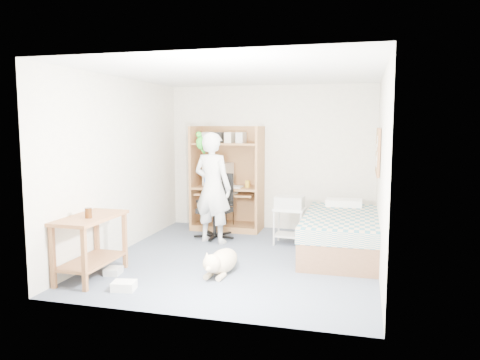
{
  "coord_description": "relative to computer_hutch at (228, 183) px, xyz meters",
  "views": [
    {
      "loc": [
        1.58,
        -6.02,
        1.84
      ],
      "look_at": [
        -0.11,
        0.32,
        1.05
      ],
      "focal_mm": 35.0,
      "sensor_mm": 36.0,
      "label": 1
    }
  ],
  "objects": [
    {
      "name": "floor",
      "position": [
        0.7,
        -1.74,
        -0.82
      ],
      "size": [
        4.0,
        4.0,
        0.0
      ],
      "primitive_type": "plane",
      "color": "#4C5467",
      "rests_on": "ground"
    },
    {
      "name": "side_desk",
      "position": [
        -0.85,
        -2.94,
        -0.33
      ],
      "size": [
        0.5,
        1.0,
        0.75
      ],
      "color": "brown",
      "rests_on": "floor"
    },
    {
      "name": "printer_cart",
      "position": [
        1.21,
        -0.76,
        -0.45
      ],
      "size": [
        0.49,
        0.4,
        0.56
      ],
      "rotation": [
        0.0,
        0.0,
        -0.05
      ],
      "color": "silver",
      "rests_on": "floor"
    },
    {
      "name": "person",
      "position": [
        0.03,
        -0.95,
        0.04
      ],
      "size": [
        0.71,
        0.55,
        1.72
      ],
      "primitive_type": "imported",
      "rotation": [
        0.0,
        0.0,
        2.9
      ],
      "color": "silver",
      "rests_on": "floor"
    },
    {
      "name": "dog",
      "position": [
        0.62,
        -2.4,
        -0.67
      ],
      "size": [
        0.35,
        0.94,
        0.35
      ],
      "rotation": [
        0.0,
        0.0,
        -0.08
      ],
      "color": "#CEAD8A",
      "rests_on": "floor"
    },
    {
      "name": "keyboard",
      "position": [
        -0.02,
        -0.16,
        -0.15
      ],
      "size": [
        0.47,
        0.21,
        0.03
      ],
      "primitive_type": "cube",
      "rotation": [
        0.0,
        0.0,
        -0.12
      ],
      "color": "beige",
      "rests_on": "computer_hutch"
    },
    {
      "name": "wall_left",
      "position": [
        -1.1,
        -1.74,
        0.43
      ],
      "size": [
        0.02,
        4.0,
        2.5
      ],
      "primitive_type": "cube",
      "color": "silver",
      "rests_on": "floor"
    },
    {
      "name": "parrot",
      "position": [
        -0.17,
        -0.94,
        0.75
      ],
      "size": [
        0.13,
        0.22,
        0.35
      ],
      "rotation": [
        0.0,
        0.0,
        -0.25
      ],
      "color": "#1C9215",
      "rests_on": "person"
    },
    {
      "name": "wall_right",
      "position": [
        2.5,
        -1.74,
        0.43
      ],
      "size": [
        0.02,
        4.0,
        2.5
      ],
      "primitive_type": "cube",
      "color": "silver",
      "rests_on": "floor"
    },
    {
      "name": "printer",
      "position": [
        1.21,
        -0.76,
        -0.17
      ],
      "size": [
        0.44,
        0.34,
        0.18
      ],
      "primitive_type": "cube",
      "rotation": [
        0.0,
        0.0,
        -0.05
      ],
      "color": "#A4A39F",
      "rests_on": "printer_cart"
    },
    {
      "name": "wall_back",
      "position": [
        0.7,
        0.26,
        0.43
      ],
      "size": [
        3.6,
        0.02,
        2.5
      ],
      "primitive_type": "cube",
      "color": "silver",
      "rests_on": "floor"
    },
    {
      "name": "drink_glass",
      "position": [
        -0.8,
        -3.04,
        -0.01
      ],
      "size": [
        0.08,
        0.08,
        0.12
      ],
      "primitive_type": "cylinder",
      "color": "#3B1D09",
      "rests_on": "side_desk"
    },
    {
      "name": "crt_monitor",
      "position": [
        -0.18,
        0.01,
        0.15
      ],
      "size": [
        0.47,
        0.49,
        0.39
      ],
      "rotation": [
        0.0,
        0.0,
        -0.13
      ],
      "color": "beige",
      "rests_on": "computer_hutch"
    },
    {
      "name": "bed",
      "position": [
        2.0,
        -1.12,
        -0.53
      ],
      "size": [
        1.02,
        2.02,
        0.66
      ],
      "color": "brown",
      "rests_on": "floor"
    },
    {
      "name": "computer_hutch",
      "position": [
        0.0,
        0.0,
        0.0
      ],
      "size": [
        1.2,
        0.63,
        1.8
      ],
      "color": "brown",
      "rests_on": "floor"
    },
    {
      "name": "office_chair",
      "position": [
        -0.0,
        -0.65,
        -0.45
      ],
      "size": [
        0.58,
        0.58,
        1.03
      ],
      "rotation": [
        0.0,
        0.0,
        -0.25
      ],
      "color": "black",
      "rests_on": "floor"
    },
    {
      "name": "corkboard",
      "position": [
        2.47,
        -0.84,
        0.63
      ],
      "size": [
        0.04,
        0.94,
        0.66
      ],
      "color": "olive",
      "rests_on": "wall_right"
    },
    {
      "name": "floor_box_b",
      "position": [
        -0.66,
        -2.77,
        -0.78
      ],
      "size": [
        0.21,
        0.24,
        0.08
      ],
      "primitive_type": "cube",
      "rotation": [
        0.0,
        0.0,
        0.15
      ],
      "color": "#B7B7B2",
      "rests_on": "floor"
    },
    {
      "name": "floor_box_a",
      "position": [
        -0.26,
        -3.24,
        -0.77
      ],
      "size": [
        0.28,
        0.24,
        0.1
      ],
      "primitive_type": "cube",
      "rotation": [
        0.0,
        0.0,
        0.19
      ],
      "color": "white",
      "rests_on": "floor"
    },
    {
      "name": "pencil_cup",
      "position": [
        0.37,
        -0.09,
        -0.0
      ],
      "size": [
        0.08,
        0.08,
        0.12
      ],
      "primitive_type": "cylinder",
      "color": "gold",
      "rests_on": "computer_hutch"
    },
    {
      "name": "ceiling",
      "position": [
        0.7,
        -1.74,
        1.68
      ],
      "size": [
        3.6,
        4.0,
        0.02
      ],
      "primitive_type": "cube",
      "color": "white",
      "rests_on": "wall_back"
    }
  ]
}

